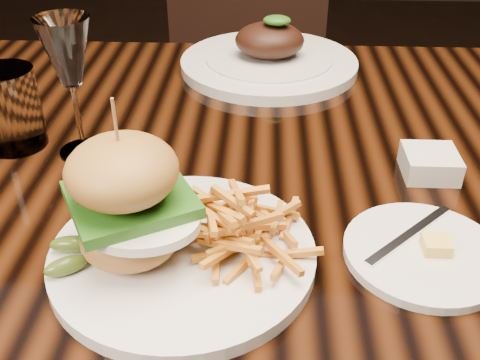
{
  "coord_description": "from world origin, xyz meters",
  "views": [
    {
      "loc": [
        -0.02,
        -0.61,
        1.13
      ],
      "look_at": [
        -0.04,
        -0.13,
        0.81
      ],
      "focal_mm": 42.0,
      "sensor_mm": 36.0,
      "label": 1
    }
  ],
  "objects_px": {
    "dining_table": "(276,214)",
    "chair_far": "(242,62)",
    "burger_plate": "(175,223)",
    "far_dish": "(269,59)",
    "wine_glass": "(67,57)"
  },
  "relations": [
    {
      "from": "wine_glass",
      "to": "far_dish",
      "type": "bearing_deg",
      "value": 50.98
    },
    {
      "from": "wine_glass",
      "to": "chair_far",
      "type": "xyz_separation_m",
      "value": [
        0.17,
        0.87,
        -0.34
      ]
    },
    {
      "from": "dining_table",
      "to": "chair_far",
      "type": "height_order",
      "value": "chair_far"
    },
    {
      "from": "chair_far",
      "to": "wine_glass",
      "type": "bearing_deg",
      "value": -97.09
    },
    {
      "from": "chair_far",
      "to": "far_dish",
      "type": "bearing_deg",
      "value": -78.56
    },
    {
      "from": "dining_table",
      "to": "chair_far",
      "type": "bearing_deg",
      "value": 95.35
    },
    {
      "from": "burger_plate",
      "to": "chair_far",
      "type": "distance_m",
      "value": 1.11
    },
    {
      "from": "burger_plate",
      "to": "chair_far",
      "type": "relative_size",
      "value": 0.28
    },
    {
      "from": "dining_table",
      "to": "far_dish",
      "type": "distance_m",
      "value": 0.34
    },
    {
      "from": "far_dish",
      "to": "dining_table",
      "type": "bearing_deg",
      "value": -87.8
    },
    {
      "from": "dining_table",
      "to": "burger_plate",
      "type": "distance_m",
      "value": 0.25
    },
    {
      "from": "far_dish",
      "to": "burger_plate",
      "type": "bearing_deg",
      "value": -99.96
    },
    {
      "from": "dining_table",
      "to": "far_dish",
      "type": "bearing_deg",
      "value": 92.2
    },
    {
      "from": "burger_plate",
      "to": "far_dish",
      "type": "relative_size",
      "value": 0.86
    },
    {
      "from": "burger_plate",
      "to": "wine_glass",
      "type": "bearing_deg",
      "value": 110.01
    }
  ]
}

